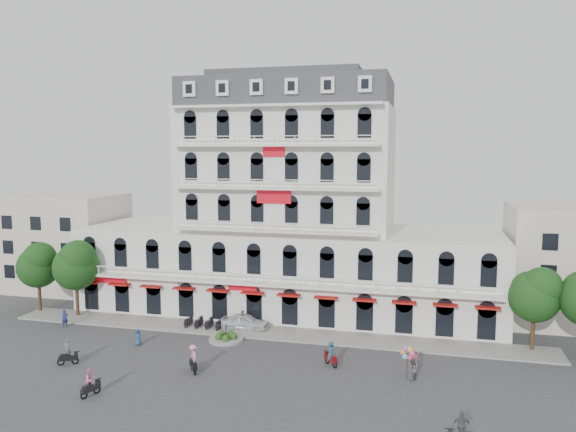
# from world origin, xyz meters

# --- Properties ---
(ground) EXTENTS (120.00, 120.00, 0.00)m
(ground) POSITION_xyz_m (0.00, 0.00, 0.00)
(ground) COLOR #38383A
(ground) RESTS_ON ground
(sidewalk) EXTENTS (53.00, 4.00, 0.16)m
(sidewalk) POSITION_xyz_m (0.00, 9.00, 0.08)
(sidewalk) COLOR gray
(sidewalk) RESTS_ON ground
(main_building) EXTENTS (45.00, 15.00, 25.80)m
(main_building) POSITION_xyz_m (0.00, 18.00, 9.96)
(main_building) COLOR silver
(main_building) RESTS_ON ground
(flank_building_west) EXTENTS (14.00, 10.00, 12.00)m
(flank_building_west) POSITION_xyz_m (-30.00, 20.00, 6.00)
(flank_building_west) COLOR beige
(flank_building_west) RESTS_ON ground
(traffic_island) EXTENTS (3.20, 3.20, 1.60)m
(traffic_island) POSITION_xyz_m (-3.00, 6.00, 0.26)
(traffic_island) COLOR gray
(traffic_island) RESTS_ON ground
(parked_scooter_row) EXTENTS (4.40, 1.80, 1.10)m
(parked_scooter_row) POSITION_xyz_m (-6.35, 8.80, 0.00)
(parked_scooter_row) COLOR black
(parked_scooter_row) RESTS_ON ground
(tree_west_outer) EXTENTS (4.50, 4.48, 7.76)m
(tree_west_outer) POSITION_xyz_m (-25.95, 9.98, 5.35)
(tree_west_outer) COLOR #382314
(tree_west_outer) RESTS_ON ground
(tree_west_inner) EXTENTS (4.76, 4.76, 8.25)m
(tree_west_inner) POSITION_xyz_m (-20.95, 9.48, 5.68)
(tree_west_inner) COLOR #382314
(tree_west_inner) RESTS_ON ground
(tree_east_inner) EXTENTS (4.40, 4.37, 7.57)m
(tree_east_inner) POSITION_xyz_m (24.05, 9.98, 5.21)
(tree_east_inner) COLOR #382314
(tree_east_inner) RESTS_ON ground
(parked_car) EXTENTS (4.80, 2.16, 1.60)m
(parked_car) POSITION_xyz_m (-2.32, 9.50, 0.80)
(parked_car) COLOR silver
(parked_car) RESTS_ON ground
(rider_west) EXTENTS (1.53, 1.06, 2.19)m
(rider_west) POSITION_xyz_m (-13.57, -2.67, 0.99)
(rider_west) COLOR black
(rider_west) RESTS_ON ground
(rider_southwest) EXTENTS (0.84, 1.64, 2.06)m
(rider_southwest) POSITION_xyz_m (-8.31, -7.48, 1.04)
(rider_southwest) COLOR black
(rider_southwest) RESTS_ON ground
(rider_east) EXTENTS (1.30, 1.32, 2.06)m
(rider_east) POSITION_xyz_m (7.42, 2.36, 1.01)
(rider_east) COLOR maroon
(rider_east) RESTS_ON ground
(rider_northeast) EXTENTS (1.70, 0.50, 2.28)m
(rider_northeast) POSITION_xyz_m (17.07, -8.26, 1.14)
(rider_northeast) COLOR #222328
(rider_northeast) RESTS_ON ground
(rider_center) EXTENTS (1.22, 1.46, 2.27)m
(rider_center) POSITION_xyz_m (-2.93, -1.65, 1.21)
(rider_center) COLOR black
(rider_center) RESTS_ON ground
(pedestrian_left) EXTENTS (0.87, 0.76, 1.49)m
(pedestrian_left) POSITION_xyz_m (-10.33, 2.98, 0.75)
(pedestrian_left) COLOR navy
(pedestrian_left) RESTS_ON ground
(pedestrian_mid) EXTENTS (1.23, 0.94, 1.94)m
(pedestrian_mid) POSITION_xyz_m (-2.56, 9.50, 0.97)
(pedestrian_mid) COLOR #55575C
(pedestrian_mid) RESTS_ON ground
(pedestrian_right) EXTENTS (1.15, 1.09, 1.56)m
(pedestrian_right) POSITION_xyz_m (14.09, 3.77, 0.78)
(pedestrian_right) COLOR pink
(pedestrian_right) RESTS_ON ground
(pedestrian_far) EXTENTS (0.73, 0.77, 1.76)m
(pedestrian_far) POSITION_xyz_m (-20.00, 5.95, 0.88)
(pedestrian_far) COLOR navy
(pedestrian_far) RESTS_ON ground
(balloon_vendor) EXTENTS (1.43, 1.34, 2.45)m
(balloon_vendor) POSITION_xyz_m (13.83, 1.06, 1.26)
(balloon_vendor) COLOR #54555B
(balloon_vendor) RESTS_ON ground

